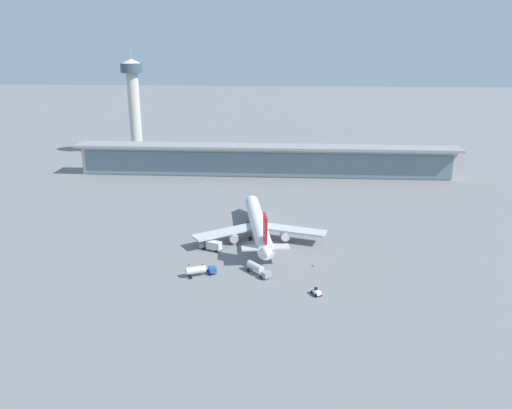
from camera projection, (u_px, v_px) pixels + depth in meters
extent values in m
plane|color=slate|center=(252.00, 243.00, 166.31)|extent=(1200.00, 1200.00, 0.00)
cylinder|color=white|center=(258.00, 224.00, 169.95)|extent=(12.81, 48.57, 5.10)
cone|color=white|center=(251.00, 200.00, 194.80)|extent=(5.67, 5.34, 5.00)
cone|color=white|center=(267.00, 253.00, 145.18)|extent=(5.43, 6.28, 4.59)
cube|color=black|center=(252.00, 200.00, 191.76)|extent=(4.12, 2.70, 0.62)
cube|color=#B7BABF|center=(226.00, 232.00, 165.03)|extent=(21.21, 17.29, 0.62)
cube|color=#B7BABF|center=(293.00, 230.00, 167.00)|extent=(22.68, 11.73, 0.62)
cylinder|color=silver|center=(234.00, 237.00, 165.32)|extent=(3.37, 4.10, 2.81)
cylinder|color=silver|center=(285.00, 236.00, 166.82)|extent=(3.37, 4.10, 2.81)
cube|color=red|center=(265.00, 228.00, 147.53)|extent=(1.60, 6.18, 7.92)
cube|color=#B7BABF|center=(265.00, 247.00, 148.46)|extent=(14.51, 6.08, 0.44)
cylinder|color=black|center=(250.00, 239.00, 168.50)|extent=(1.24, 1.39, 1.23)
cylinder|color=black|center=(267.00, 238.00, 169.00)|extent=(1.24, 1.39, 1.23)
cylinder|color=black|center=(253.00, 217.00, 189.58)|extent=(1.24, 1.39, 1.23)
cube|color=gray|center=(251.00, 221.00, 183.60)|extent=(2.83, 3.15, 0.90)
cube|color=black|center=(251.00, 219.00, 183.60)|extent=(0.97, 0.97, 0.70)
cylinder|color=black|center=(254.00, 223.00, 183.30)|extent=(0.75, 0.90, 0.90)
cylinder|color=black|center=(251.00, 224.00, 182.59)|extent=(0.75, 0.90, 0.90)
cylinder|color=black|center=(251.00, 221.00, 184.89)|extent=(0.75, 0.90, 0.90)
cylinder|color=black|center=(248.00, 222.00, 184.19)|extent=(0.75, 0.90, 0.90)
cube|color=gray|center=(266.00, 275.00, 141.32)|extent=(3.12, 3.10, 1.50)
cylinder|color=silver|center=(255.00, 267.00, 144.62)|extent=(5.38, 5.51, 2.10)
cylinder|color=black|center=(267.00, 275.00, 142.92)|extent=(0.82, 0.85, 0.90)
cylinder|color=black|center=(261.00, 277.00, 141.58)|extent=(0.82, 0.85, 0.90)
cylinder|color=black|center=(254.00, 268.00, 147.10)|extent=(0.82, 0.85, 0.90)
cylinder|color=black|center=(248.00, 270.00, 145.76)|extent=(0.82, 0.85, 0.90)
cube|color=silver|center=(316.00, 292.00, 132.21)|extent=(2.73, 3.17, 0.90)
cube|color=black|center=(316.00, 289.00, 132.22)|extent=(0.96, 0.96, 0.70)
cylinder|color=black|center=(321.00, 294.00, 131.83)|extent=(0.70, 0.92, 0.90)
cylinder|color=black|center=(316.00, 296.00, 131.21)|extent=(0.70, 0.92, 0.90)
cylinder|color=black|center=(317.00, 291.00, 133.49)|extent=(0.70, 0.92, 0.90)
cylinder|color=black|center=(312.00, 292.00, 132.87)|extent=(0.70, 0.92, 0.90)
cube|color=#234C9E|center=(212.00, 270.00, 144.29)|extent=(2.82, 3.01, 1.50)
cylinder|color=silver|center=(196.00, 270.00, 142.45)|extent=(5.97, 4.24, 2.10)
cylinder|color=black|center=(208.00, 271.00, 145.18)|extent=(0.93, 0.63, 0.90)
cylinder|color=black|center=(210.00, 274.00, 143.22)|extent=(0.93, 0.63, 0.90)
cylinder|color=black|center=(189.00, 274.00, 143.26)|extent=(0.93, 0.63, 0.90)
cylinder|color=black|center=(190.00, 277.00, 141.29)|extent=(0.93, 0.63, 0.90)
cube|color=gray|center=(203.00, 245.00, 161.75)|extent=(2.55, 2.82, 1.50)
cube|color=black|center=(201.00, 244.00, 162.00)|extent=(0.92, 1.95, 0.70)
cube|color=silver|center=(214.00, 245.00, 159.80)|extent=(5.13, 3.91, 2.50)
cylinder|color=black|center=(203.00, 249.00, 160.74)|extent=(0.94, 0.61, 0.90)
cylinder|color=black|center=(207.00, 246.00, 162.54)|extent=(0.94, 0.61, 0.90)
cylinder|color=black|center=(217.00, 251.00, 158.69)|extent=(0.94, 0.61, 0.90)
cylinder|color=black|center=(220.00, 249.00, 160.49)|extent=(0.94, 0.61, 0.90)
cube|color=beige|center=(265.00, 161.00, 247.80)|extent=(180.00, 8.00, 14.00)
cube|color=slate|center=(265.00, 165.00, 243.93)|extent=(176.40, 0.50, 11.20)
cube|color=gray|center=(265.00, 147.00, 243.56)|extent=(183.60, 12.80, 1.20)
cylinder|color=beige|center=(135.00, 115.00, 285.11)|extent=(6.40, 6.40, 46.33)
cylinder|color=#384C5B|center=(131.00, 68.00, 277.22)|extent=(12.00, 12.00, 5.00)
cone|color=beige|center=(131.00, 61.00, 276.08)|extent=(10.20, 10.20, 2.40)
cylinder|color=#99999E|center=(130.00, 54.00, 274.94)|extent=(0.36, 0.36, 5.00)
cone|color=orange|center=(203.00, 264.00, 150.29)|extent=(0.44, 0.44, 0.70)
cube|color=black|center=(203.00, 265.00, 150.39)|extent=(0.62, 0.62, 0.04)
cone|color=orange|center=(189.00, 263.00, 150.49)|extent=(0.44, 0.44, 0.70)
cube|color=black|center=(189.00, 264.00, 150.59)|extent=(0.62, 0.62, 0.04)
cone|color=orange|center=(313.00, 265.00, 149.49)|extent=(0.44, 0.44, 0.70)
cube|color=black|center=(313.00, 266.00, 149.59)|extent=(0.62, 0.62, 0.04)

